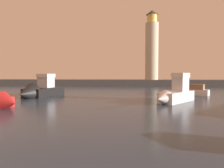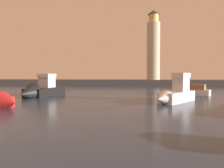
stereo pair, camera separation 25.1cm
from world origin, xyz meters
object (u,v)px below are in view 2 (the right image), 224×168
at_px(motorboat_0, 175,93).
at_px(motorboat_4, 188,91).
at_px(motorboat_5, 40,90).
at_px(lighthouse, 153,47).

distance_m(motorboat_0, motorboat_4, 9.79).
bearing_deg(motorboat_5, motorboat_0, -13.40).
xyz_separation_m(motorboat_0, motorboat_4, (3.69, 9.06, -0.42)).
distance_m(motorboat_4, motorboat_5, 21.77).
bearing_deg(motorboat_4, motorboat_5, -167.04).
distance_m(motorboat_0, motorboat_5, 18.02).
bearing_deg(motorboat_0, lighthouse, 88.44).
xyz_separation_m(motorboat_4, motorboat_5, (-21.22, -4.88, 0.29)).
relative_size(motorboat_0, motorboat_4, 1.12).
relative_size(lighthouse, motorboat_4, 3.26).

